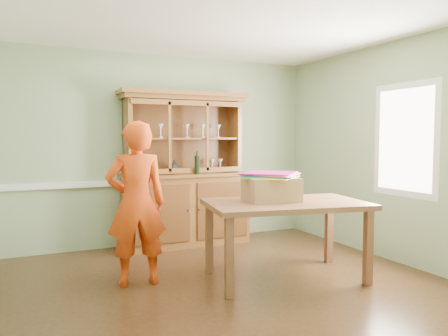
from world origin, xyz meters
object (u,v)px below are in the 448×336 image
dining_table (286,211)px  person (136,203)px  cardboard_box (271,189)px  china_hutch (186,191)px

dining_table → person: (-1.50, 0.50, 0.11)m
cardboard_box → dining_table: bearing=-38.7°
dining_table → cardboard_box: (-0.12, 0.10, 0.23)m
person → dining_table: bearing=168.2°
dining_table → person: size_ratio=1.08×
dining_table → person: person is taller
person → china_hutch: bearing=-120.4°
china_hutch → person: 1.75m
cardboard_box → person: (-1.38, 0.40, -0.12)m
china_hutch → cardboard_box: size_ratio=3.97×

